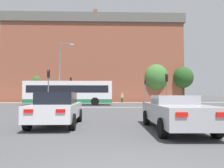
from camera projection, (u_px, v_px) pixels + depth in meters
stop_line_strip at (109, 107)px, 22.86m from camera, size 9.77×0.30×0.01m
far_pavement at (108, 102)px, 36.89m from camera, size 70.85×2.50×0.01m
brick_civic_building at (95, 62)px, 47.09m from camera, size 34.18×15.59×18.97m
car_saloon_left at (57, 108)px, 9.60m from camera, size 1.96×4.28×1.47m
car_roadster_right at (175, 112)px, 8.37m from camera, size 2.01×4.97×1.33m
bus_crossing_lead at (69, 92)px, 27.99m from camera, size 10.98×2.70×3.04m
traffic_light_near_left at (48, 82)px, 23.09m from camera, size 0.26×0.31×3.97m
traffic_light_far_left at (71, 86)px, 36.11m from camera, size 0.26×0.31×4.19m
traffic_light_near_right at (167, 84)px, 23.60m from camera, size 0.26×0.31×3.60m
traffic_light_far_right at (145, 87)px, 36.54m from camera, size 0.26×0.31×3.90m
street_lamp_junction at (62, 68)px, 28.78m from camera, size 1.91×0.36×8.24m
pedestrian_waiting at (81, 96)px, 36.27m from camera, size 0.26×0.41×1.81m
pedestrian_walking_east at (122, 97)px, 37.45m from camera, size 0.43×0.45×1.68m
pedestrian_walking_west at (99, 96)px, 37.26m from camera, size 0.37×0.46×1.76m
tree_by_building at (155, 77)px, 41.03m from camera, size 5.05×5.05×7.24m
tree_kerbside at (39, 80)px, 40.84m from camera, size 3.80×3.80×6.01m
tree_distant at (183, 77)px, 39.97m from camera, size 3.70×3.70×6.44m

